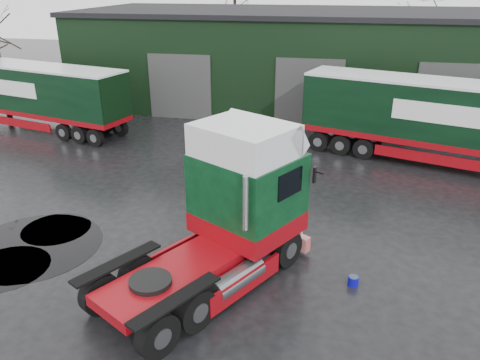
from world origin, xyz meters
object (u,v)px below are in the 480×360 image
Objects in this scene: wash_bucket at (353,281)px; lorry_right at (428,122)px; tree_back_b at (417,35)px; hero_tractor at (199,217)px; trailer_left at (35,97)px; warehouse at (316,57)px; tree_back_a at (235,20)px.

lorry_right is at bearing 72.71° from wash_bucket.
hero_tractor is at bearing -106.49° from tree_back_b.
tree_back_b is at bearing -35.54° from trailer_left.
wash_bucket is at bearing -83.36° from warehouse.
hero_tractor reaches higher than lorry_right.
tree_back_b is (9.77, 33.00, 1.48)m from hero_tractor.
trailer_left is at bearing 166.27° from hero_tractor.
tree_back_b is at bearing 51.34° from warehouse.
wash_bucket is (2.56, -22.04, -3.01)m from warehouse.
wash_bucket is at bearing 42.22° from hero_tractor.
warehouse is 22.39m from wash_bucket.
trailer_left is 21.55m from tree_back_a.
tree_back_b is at bearing 80.37° from wash_bucket.
hero_tractor is 14.30m from lorry_right.
trailer_left is 0.80× the size of lorry_right.
trailer_left is (-13.74, 13.00, -0.37)m from hero_tractor.
lorry_right is 1.61× the size of tree_back_a.
tree_back_a is (-6.23, 33.00, 2.48)m from hero_tractor.
tree_back_b is (5.44, 32.04, 3.61)m from wash_bucket.
tree_back_b reaches higher than wash_bucket.
wash_bucket is (-3.44, -11.04, -1.86)m from lorry_right.
tree_back_b reaches higher than hero_tractor.
lorry_right is 25.39m from tree_back_a.
hero_tractor is at bearing -167.46° from wash_bucket.
tree_back_a is (-10.56, 32.04, 4.61)m from wash_bucket.
tree_back_a is (7.51, 20.00, 2.85)m from trailer_left.
trailer_left is 21.53m from lorry_right.
wash_bucket is 0.04× the size of tree_back_b.
trailer_left is at bearing -75.10° from lorry_right.
tree_back_a reaches higher than trailer_left.
tree_back_a is (-8.00, 10.00, 1.59)m from warehouse.
hero_tractor is 33.67m from tree_back_a.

